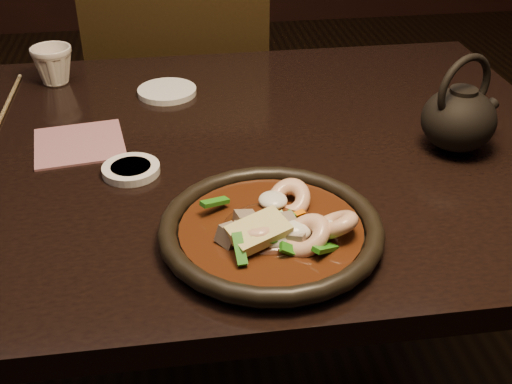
{
  "coord_description": "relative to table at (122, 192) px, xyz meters",
  "views": [
    {
      "loc": [
        0.1,
        -0.97,
        1.28
      ],
      "look_at": [
        0.2,
        -0.23,
        0.8
      ],
      "focal_mm": 45.0,
      "sensor_mm": 36.0,
      "label": 1
    }
  ],
  "objects": [
    {
      "name": "plate",
      "position": [
        0.22,
        -0.28,
        0.09
      ],
      "size": [
        0.31,
        0.31,
        0.03
      ],
      "color": "black",
      "rests_on": "table"
    },
    {
      "name": "chair",
      "position": [
        0.13,
        0.67,
        -0.13
      ],
      "size": [
        0.49,
        0.49,
        0.99
      ],
      "rotation": [
        0.0,
        0.0,
        3.08
      ],
      "color": "black",
      "rests_on": "floor"
    },
    {
      "name": "saucer_right",
      "position": [
        0.09,
        0.24,
        0.08
      ],
      "size": [
        0.12,
        0.12,
        0.01
      ],
      "primitive_type": "cylinder",
      "color": "white",
      "rests_on": "table"
    },
    {
      "name": "chopsticks",
      "position": [
        -0.22,
        0.23,
        0.08
      ],
      "size": [
        0.01,
        0.27,
        0.01
      ],
      "rotation": [
        0.0,
        0.0,
        -0.01
      ],
      "color": "tan",
      "rests_on": "table"
    },
    {
      "name": "tea_cup",
      "position": [
        -0.14,
        0.33,
        0.12
      ],
      "size": [
        0.08,
        0.08,
        0.08
      ],
      "primitive_type": "imported",
      "rotation": [
        0.0,
        0.0,
        -0.01
      ],
      "color": "beige",
      "rests_on": "table"
    },
    {
      "name": "soy_dish",
      "position": [
        0.03,
        -0.07,
        0.08
      ],
      "size": [
        0.09,
        0.09,
        0.01
      ],
      "primitive_type": "cylinder",
      "color": "white",
      "rests_on": "table"
    },
    {
      "name": "stirfry",
      "position": [
        0.23,
        -0.28,
        0.1
      ],
      "size": [
        0.22,
        0.18,
        0.06
      ],
      "color": "#361709",
      "rests_on": "plate"
    },
    {
      "name": "teapot",
      "position": [
        0.57,
        -0.07,
        0.14
      ],
      "size": [
        0.15,
        0.12,
        0.17
      ],
      "rotation": [
        0.0,
        0.0,
        0.42
      ],
      "color": "black",
      "rests_on": "table"
    },
    {
      "name": "table",
      "position": [
        0.0,
        0.0,
        0.0
      ],
      "size": [
        1.6,
        0.9,
        0.75
      ],
      "color": "black",
      "rests_on": "floor"
    },
    {
      "name": "napkin",
      "position": [
        -0.06,
        0.04,
        0.08
      ],
      "size": [
        0.17,
        0.17,
        0.0
      ],
      "primitive_type": "cube",
      "rotation": [
        0.0,
        0.0,
        0.14
      ],
      "color": "#955B62",
      "rests_on": "table"
    }
  ]
}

